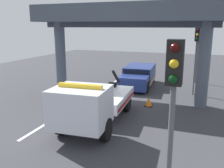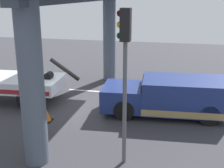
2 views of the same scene
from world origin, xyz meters
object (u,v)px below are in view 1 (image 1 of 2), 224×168
at_px(traffic_cone_orange, 149,102).
at_px(traffic_light_far, 196,47).
at_px(tow_truck_white, 93,103).
at_px(towed_van_green, 139,76).
at_px(traffic_light_near, 198,46).
at_px(traffic_light_mid, 172,102).

bearing_deg(traffic_cone_orange, traffic_light_far, 146.86).
bearing_deg(tow_truck_white, traffic_cone_orange, 155.48).
bearing_deg(towed_van_green, traffic_cone_orange, 21.43).
height_order(traffic_light_near, traffic_light_far, traffic_light_far).
height_order(tow_truck_white, traffic_light_mid, traffic_light_mid).
xyz_separation_m(tow_truck_white, traffic_light_mid, (5.26, 4.26, 2.10)).
xyz_separation_m(traffic_light_far, traffic_light_mid, (13.00, -0.00, -0.08)).
distance_m(tow_truck_white, traffic_cone_orange, 4.56).
height_order(towed_van_green, traffic_cone_orange, towed_van_green).
bearing_deg(traffic_cone_orange, tow_truck_white, -24.52).
bearing_deg(traffic_cone_orange, traffic_light_near, 162.62).
distance_m(tow_truck_white, towed_van_green, 8.95).
relative_size(towed_van_green, traffic_light_far, 1.14).
distance_m(traffic_light_far, traffic_light_mid, 13.00).
relative_size(traffic_light_mid, traffic_cone_orange, 8.23).
relative_size(traffic_light_near, traffic_cone_orange, 7.82).
xyz_separation_m(traffic_light_near, traffic_light_far, (4.00, 0.00, 0.23)).
distance_m(traffic_light_mid, traffic_cone_orange, 10.09).
bearing_deg(traffic_light_near, traffic_light_mid, 0.00).
bearing_deg(traffic_light_far, traffic_light_mid, -0.00).
relative_size(tow_truck_white, traffic_light_near, 1.69).
relative_size(traffic_light_far, traffic_cone_orange, 8.44).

